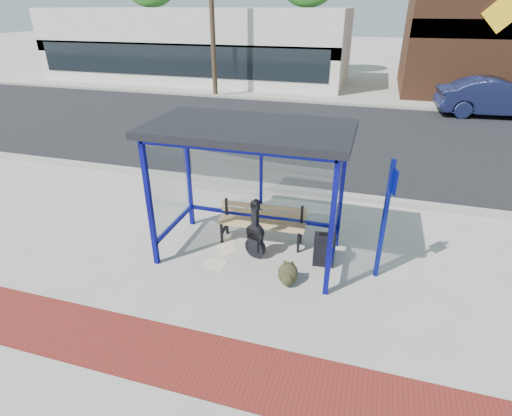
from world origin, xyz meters
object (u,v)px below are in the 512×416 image
(backpack, at_px, (288,274))
(guitar_bag, at_px, (255,238))
(bench, at_px, (262,221))
(parked_car, at_px, (497,98))
(suitcase, at_px, (324,250))

(backpack, bearing_deg, guitar_bag, 130.74)
(bench, relative_size, guitar_bag, 1.56)
(bench, height_order, backpack, bench)
(guitar_bag, bearing_deg, parked_car, 82.81)
(guitar_bag, relative_size, suitcase, 1.68)
(guitar_bag, xyz_separation_m, backpack, (0.74, -0.63, -0.21))
(parked_car, bearing_deg, bench, 146.37)
(guitar_bag, relative_size, backpack, 2.73)
(guitar_bag, xyz_separation_m, parked_car, (6.50, 12.79, 0.36))
(guitar_bag, distance_m, backpack, 1.00)
(guitar_bag, distance_m, parked_car, 14.35)
(bench, bearing_deg, suitcase, -22.60)
(backpack, bearing_deg, bench, 114.20)
(suitcase, xyz_separation_m, backpack, (-0.48, -0.74, -0.11))
(suitcase, relative_size, parked_car, 0.14)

